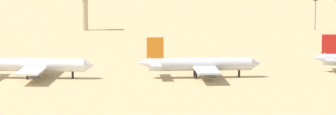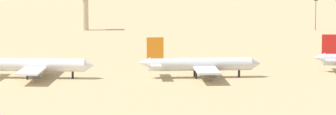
% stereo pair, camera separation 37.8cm
% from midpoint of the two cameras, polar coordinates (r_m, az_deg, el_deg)
% --- Properties ---
extents(ground, '(4000.00, 4000.00, 0.00)m').
position_cam_midpoint_polar(ground, '(313.06, 1.95, -1.04)').
color(ground, tan).
extents(parked_jet_orange_2, '(39.48, 33.50, 13.04)m').
position_cam_midpoint_polar(parked_jet_orange_2, '(308.99, -7.97, -0.43)').
color(parked_jet_orange_2, white).
rests_on(parked_jet_orange_2, ground).
extents(parked_jet_orange_3, '(39.36, 32.92, 13.04)m').
position_cam_midpoint_polar(parked_jet_orange_3, '(307.45, 1.87, -0.40)').
color(parked_jet_orange_3, silver).
rests_on(parked_jet_orange_3, ground).
extents(control_tower, '(5.20, 5.20, 20.22)m').
position_cam_midpoint_polar(control_tower, '(444.20, -4.90, 3.18)').
color(control_tower, '#C6B793').
rests_on(control_tower, ground).
extents(light_pole_west, '(1.80, 0.50, 14.01)m').
position_cam_midpoint_polar(light_pole_west, '(448.42, 8.72, 2.65)').
color(light_pole_west, '#59595E').
rests_on(light_pole_west, ground).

